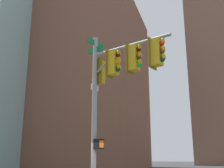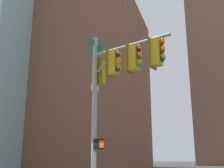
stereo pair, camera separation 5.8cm
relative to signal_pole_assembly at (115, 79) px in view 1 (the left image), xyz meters
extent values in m
cylinder|color=gray|center=(-0.29, -0.98, -1.47)|extent=(0.21, 0.21, 6.99)
cylinder|color=gray|center=(0.29, 0.68, 1.23)|extent=(1.27, 3.36, 0.12)
cylinder|color=gray|center=(-0.08, -0.38, 0.78)|extent=(0.42, 1.01, 0.75)
cube|color=#0F6B33|center=(-0.29, -0.98, 1.78)|extent=(1.05, 0.39, 0.24)
cube|color=#0F6B33|center=(-0.29, -0.98, 1.48)|extent=(0.31, 0.81, 0.24)
cube|color=white|center=(-0.29, -0.98, -0.20)|extent=(0.43, 0.18, 0.24)
cube|color=gold|center=(0.03, -0.05, 0.67)|extent=(0.43, 0.43, 1.00)
cube|color=#775E0F|center=(-0.03, -0.23, 0.67)|extent=(0.53, 0.22, 1.16)
sphere|color=#470A07|center=(0.10, 0.14, 0.97)|extent=(0.20, 0.20, 0.20)
cylinder|color=gold|center=(0.12, 0.20, 1.06)|extent=(0.23, 0.11, 0.23)
sphere|color=#F29E0C|center=(0.10, 0.14, 0.67)|extent=(0.20, 0.20, 0.20)
cylinder|color=gold|center=(0.12, 0.20, 0.76)|extent=(0.23, 0.11, 0.23)
sphere|color=#0A3819|center=(0.10, 0.14, 0.37)|extent=(0.20, 0.20, 0.20)
cylinder|color=gold|center=(0.12, 0.20, 0.46)|extent=(0.23, 0.11, 0.23)
cube|color=gold|center=(0.35, 0.87, 0.67)|extent=(0.43, 0.43, 1.00)
cube|color=#775E0F|center=(0.29, 0.69, 0.67)|extent=(0.53, 0.22, 1.16)
sphere|color=#470A07|center=(0.42, 1.06, 0.97)|extent=(0.20, 0.20, 0.20)
cylinder|color=gold|center=(0.44, 1.12, 1.06)|extent=(0.23, 0.11, 0.23)
sphere|color=#4C330A|center=(0.42, 1.06, 0.67)|extent=(0.20, 0.20, 0.20)
cylinder|color=gold|center=(0.44, 1.12, 0.76)|extent=(0.23, 0.11, 0.23)
sphere|color=green|center=(0.42, 1.06, 0.37)|extent=(0.20, 0.20, 0.20)
cylinder|color=gold|center=(0.44, 1.12, 0.46)|extent=(0.23, 0.11, 0.23)
cube|color=gold|center=(0.68, 1.79, 0.67)|extent=(0.43, 0.43, 1.00)
cube|color=#775E0F|center=(0.61, 1.61, 0.67)|extent=(0.53, 0.22, 1.16)
sphere|color=red|center=(0.74, 1.99, 0.97)|extent=(0.20, 0.20, 0.20)
cylinder|color=gold|center=(0.76, 2.05, 1.06)|extent=(0.23, 0.11, 0.23)
sphere|color=#4C330A|center=(0.74, 1.99, 0.67)|extent=(0.20, 0.20, 0.20)
cylinder|color=gold|center=(0.76, 2.05, 0.76)|extent=(0.23, 0.11, 0.23)
sphere|color=#0A3819|center=(0.74, 1.99, 0.37)|extent=(0.20, 0.20, 0.20)
cylinder|color=gold|center=(0.76, 2.05, 0.46)|extent=(0.23, 0.11, 0.23)
cube|color=gold|center=(-0.57, -0.88, 0.53)|extent=(0.43, 0.43, 1.00)
cube|color=#775E0F|center=(-0.39, -0.94, 0.53)|extent=(0.22, 0.53, 1.16)
sphere|color=#470A07|center=(-0.77, -0.81, 0.83)|extent=(0.20, 0.20, 0.20)
cylinder|color=gold|center=(-0.83, -0.79, 0.92)|extent=(0.11, 0.23, 0.23)
sphere|color=#4C330A|center=(-0.77, -0.81, 0.53)|extent=(0.20, 0.20, 0.20)
cylinder|color=gold|center=(-0.83, -0.79, 0.62)|extent=(0.11, 0.23, 0.23)
sphere|color=green|center=(-0.77, -0.81, 0.23)|extent=(0.20, 0.20, 0.20)
cylinder|color=gold|center=(-0.83, -0.79, 0.32)|extent=(0.11, 0.23, 0.23)
cube|color=black|center=(-0.21, -0.74, -2.51)|extent=(0.42, 0.36, 0.40)
cube|color=#EA5914|center=(-0.16, -0.61, -2.51)|extent=(0.24, 0.10, 0.28)
cube|color=brown|center=(-37.39, -27.01, 14.20)|extent=(22.40, 18.53, 38.34)
cube|color=brown|center=(-34.60, -15.97, 9.26)|extent=(20.33, 19.02, 28.44)
cube|color=#9EC6C1|center=(-30.78, -33.39, 27.22)|extent=(26.79, 23.57, 64.37)
camera|label=1|loc=(10.15, 3.12, -2.96)|focal=44.50mm
camera|label=2|loc=(10.13, 3.18, -2.96)|focal=44.50mm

